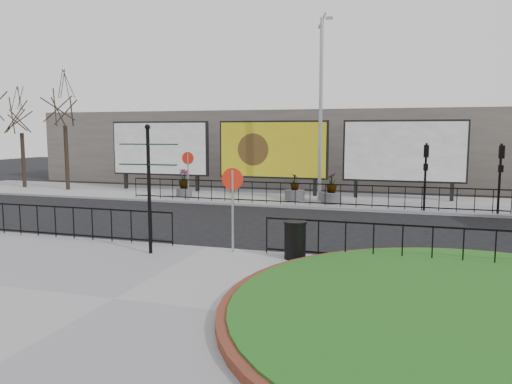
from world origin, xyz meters
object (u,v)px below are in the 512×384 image
at_px(fingerpost_sign, 149,176).
at_px(planter_b, 295,191).
at_px(litter_bin, 295,240).
at_px(lamp_post, 321,107).
at_px(planter_c, 332,192).
at_px(billboard_mid, 273,150).
at_px(planter_a, 184,185).

xyz_separation_m(fingerpost_sign, planter_b, (1.46, 12.23, -1.79)).
distance_m(fingerpost_sign, litter_bin, 4.52).
height_order(lamp_post, litter_bin, lamp_post).
distance_m(litter_bin, planter_b, 11.91).
bearing_deg(litter_bin, planter_b, 103.01).
height_order(planter_b, planter_c, planter_c).
distance_m(billboard_mid, planter_b, 3.32).
xyz_separation_m(fingerpost_sign, planter_c, (3.43, 11.69, -1.71)).
relative_size(planter_a, planter_b, 1.08).
height_order(billboard_mid, lamp_post, lamp_post).
height_order(lamp_post, planter_c, lamp_post).
bearing_deg(planter_a, planter_c, -0.89).
bearing_deg(planter_b, billboard_mid, 131.16).
height_order(fingerpost_sign, litter_bin, fingerpost_sign).
relative_size(fingerpost_sign, planter_c, 2.47).
xyz_separation_m(billboard_mid, planter_b, (1.72, -1.97, -2.03)).
bearing_deg(lamp_post, billboard_mid, 146.75).
distance_m(lamp_post, fingerpost_sign, 12.78).
distance_m(billboard_mid, planter_a, 5.27).
xyz_separation_m(planter_a, planter_c, (8.01, -0.12, -0.07)).
bearing_deg(litter_bin, planter_c, 93.64).
bearing_deg(lamp_post, planter_c, -38.04).
height_order(billboard_mid, litter_bin, billboard_mid).
distance_m(billboard_mid, planter_c, 4.88).
distance_m(fingerpost_sign, planter_c, 12.30).
bearing_deg(fingerpost_sign, planter_a, 110.67).
xyz_separation_m(lamp_post, planter_b, (-1.28, -0.00, -4.26)).
xyz_separation_m(billboard_mid, lamp_post, (3.01, -1.97, 2.23)).
relative_size(lamp_post, planter_b, 6.72).
bearing_deg(planter_a, lamp_post, 3.27).
xyz_separation_m(billboard_mid, fingerpost_sign, (0.27, -14.20, -0.24)).
xyz_separation_m(planter_b, planter_c, (1.98, -0.54, 0.09)).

